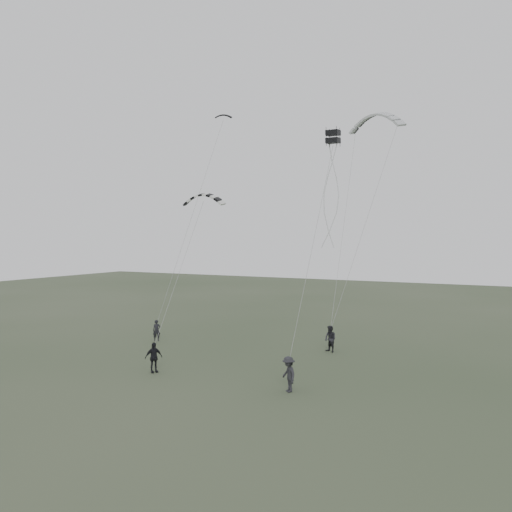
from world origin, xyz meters
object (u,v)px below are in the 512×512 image
at_px(kite_dark_small, 223,115).
at_px(kite_box, 333,137).
at_px(flyer_far, 289,374).
at_px(kite_pale_large, 376,114).
at_px(flyer_center, 154,357).
at_px(kite_striped, 204,195).
at_px(flyer_right, 330,339).
at_px(flyer_left, 157,330).

relative_size(kite_dark_small, kite_box, 1.87).
relative_size(flyer_far, kite_pale_large, 0.42).
xyz_separation_m(flyer_center, kite_striped, (-1.47, 7.86, 10.56)).
bearing_deg(kite_striped, flyer_right, 1.18).
distance_m(flyer_right, kite_box, 14.72).
bearing_deg(flyer_right, kite_pale_large, 97.00).
relative_size(flyer_center, flyer_far, 0.97).
height_order(flyer_center, flyer_far, flyer_far).
xyz_separation_m(kite_striped, kite_box, (11.56, -4.18, 2.52)).
height_order(flyer_left, flyer_center, flyer_center).
xyz_separation_m(flyer_right, flyer_far, (1.04, -9.91, -0.00)).
xyz_separation_m(kite_pale_large, kite_box, (0.35, -11.41, -3.82)).
xyz_separation_m(flyer_right, kite_box, (2.27, -6.44, 13.04)).
distance_m(flyer_center, kite_box, 16.92).
relative_size(kite_pale_large, kite_box, 6.06).
bearing_deg(flyer_far, flyer_right, 138.34).
bearing_deg(flyer_left, flyer_center, -97.47).
xyz_separation_m(flyer_far, kite_striped, (-10.33, 7.65, 10.53)).
relative_size(flyer_right, kite_pale_large, 0.42).
bearing_deg(flyer_left, kite_box, -58.55).
height_order(kite_striped, kite_box, kite_box).
relative_size(flyer_right, flyer_far, 1.00).
bearing_deg(flyer_right, flyer_center, -99.55).
xyz_separation_m(flyer_center, flyer_far, (8.86, 0.22, 0.03)).
height_order(flyer_right, flyer_center, flyer_right).
relative_size(flyer_left, flyer_far, 0.88).
height_order(flyer_center, kite_pale_large, kite_pale_large).
distance_m(kite_striped, kite_box, 12.55).
height_order(flyer_center, kite_striped, kite_striped).
distance_m(flyer_left, flyer_center, 9.51).
bearing_deg(flyer_center, kite_dark_small, 41.54).
distance_m(flyer_far, kite_pale_large, 22.51).
xyz_separation_m(flyer_right, kite_pale_large, (1.93, 4.98, 16.86)).
distance_m(flyer_far, kite_box, 13.56).
bearing_deg(kite_striped, flyer_far, -49.01).
bearing_deg(kite_dark_small, kite_striped, -104.70).
distance_m(flyer_left, kite_striped, 11.48).
bearing_deg(flyer_right, kite_striped, -138.20).
relative_size(flyer_center, kite_dark_small, 1.31).
bearing_deg(kite_pale_large, kite_striped, -131.93).
height_order(flyer_center, kite_dark_small, kite_dark_small).
xyz_separation_m(flyer_left, flyer_right, (13.59, 2.57, 0.11)).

